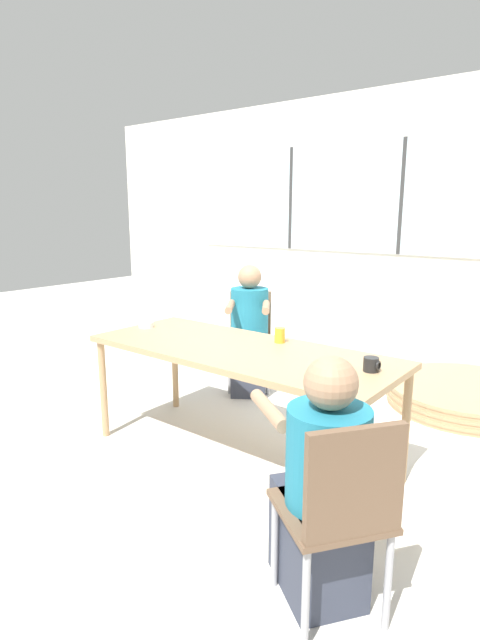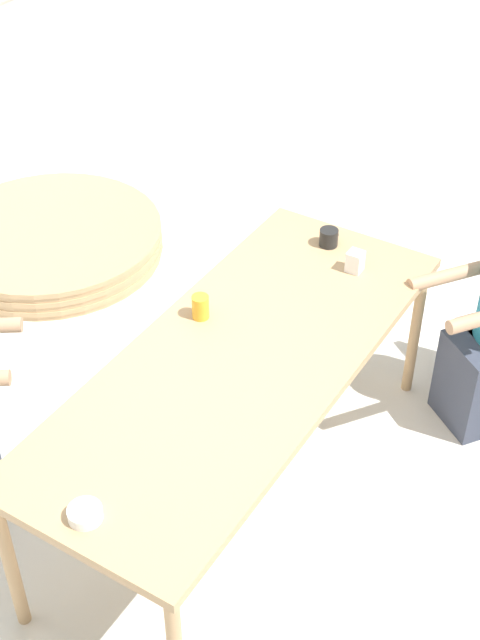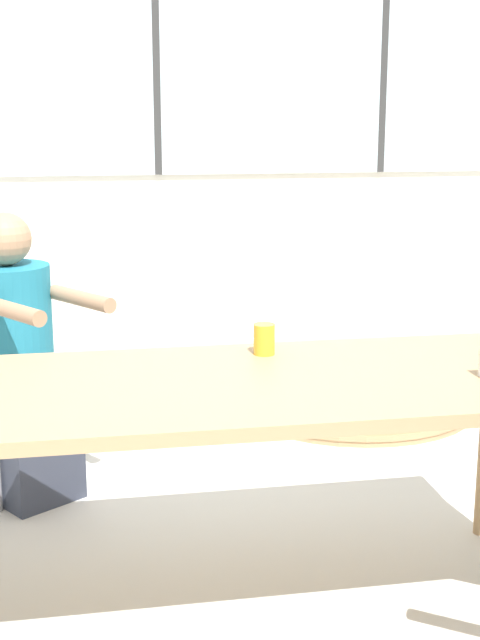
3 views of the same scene
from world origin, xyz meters
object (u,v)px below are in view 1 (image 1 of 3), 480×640
bowl_white_shallow (146,325)px  milk_carton_small (336,367)px  chair_for_man_blue_shirt (342,505)px  person_man_blue_shirt (322,492)px  chair_for_woman_green_shirt (250,330)px  folded_table_stack (466,396)px  coffee_mug (371,364)px  person_woman_green_shirt (249,336)px  juice_glass (280,335)px

bowl_white_shallow → milk_carton_small: bearing=-4.5°
milk_carton_small → bowl_white_shallow: (-1.64, 0.13, -0.03)m
chair_for_man_blue_shirt → bowl_white_shallow: (-2.05, 0.85, 0.25)m
person_man_blue_shirt → bowl_white_shallow: (-1.91, 0.75, 0.30)m
chair_for_woman_green_shirt → folded_table_stack: 1.93m
person_man_blue_shirt → coffee_mug: (-0.16, 0.80, 0.32)m
chair_for_woman_green_shirt → person_man_blue_shirt: (1.82, -1.91, -0.05)m
chair_for_man_blue_shirt → person_woman_green_shirt: bearing=81.0°
chair_for_woman_green_shirt → person_woman_green_shirt: size_ratio=0.76×
chair_for_man_blue_shirt → person_woman_green_shirt: (-1.87, 1.88, -0.01)m
chair_for_woman_green_shirt → milk_carton_small: size_ratio=9.36×
person_woman_green_shirt → juice_glass: (0.84, -0.77, 0.29)m
person_woman_green_shirt → coffee_mug: bearing=113.6°
chair_for_woman_green_shirt → folded_table_stack: (1.75, 0.69, -0.43)m
chair_for_woman_green_shirt → person_woman_green_shirt: 0.17m
folded_table_stack → chair_for_man_blue_shirt: bearing=-85.5°
milk_carton_small → bowl_white_shallow: 1.64m
person_woman_green_shirt → bowl_white_shallow: size_ratio=10.30×
chair_for_woman_green_shirt → person_man_blue_shirt: size_ratio=0.82×
chair_for_woman_green_shirt → coffee_mug: bearing=111.7°
chair_for_man_blue_shirt → milk_carton_small: bearing=66.1°
milk_carton_small → coffee_mug: bearing=57.5°
person_woman_green_shirt → milk_carton_small: (1.45, -1.16, 0.29)m
person_man_blue_shirt → milk_carton_small: person_man_blue_shirt is taller
milk_carton_small → person_woman_green_shirt: bearing=141.4°
milk_carton_small → chair_for_man_blue_shirt: bearing=-60.0°
juice_glass → chair_for_man_blue_shirt: bearing=-47.1°
chair_for_man_blue_shirt → folded_table_stack: size_ratio=0.68×
milk_carton_small → bowl_white_shallow: milk_carton_small is taller
person_man_blue_shirt → folded_table_stack: person_man_blue_shirt is taller
chair_for_woman_green_shirt → bowl_white_shallow: chair_for_woman_green_shirt is taller
chair_for_woman_green_shirt → milk_carton_small: (1.55, -1.29, 0.28)m
coffee_mug → juice_glass: bearing=164.8°
chair_for_man_blue_shirt → juice_glass: chair_for_man_blue_shirt is taller
person_man_blue_shirt → chair_for_man_blue_shirt: bearing=-90.0°
bowl_white_shallow → folded_table_stack: bearing=45.3°
chair_for_woman_green_shirt → milk_carton_small: 2.03m
person_woman_green_shirt → coffee_mug: size_ratio=12.77×
person_woman_green_shirt → bowl_white_shallow: bearing=45.1°
folded_table_stack → juice_glass: bearing=-116.9°
person_woman_green_shirt → milk_carton_small: bearing=106.9°
coffee_mug → juice_glass: juice_glass is taller
person_woman_green_shirt → person_man_blue_shirt: bearing=99.6°
person_woman_green_shirt → folded_table_stack: 1.90m
person_woman_green_shirt → person_man_blue_shirt: 2.48m
juice_glass → folded_table_stack: juice_glass is taller
person_man_blue_shirt → coffee_mug: person_man_blue_shirt is taller
chair_for_woman_green_shirt → folded_table_stack: chair_for_woman_green_shirt is taller
juice_glass → bowl_white_shallow: size_ratio=0.90×
chair_for_woman_green_shirt → person_woman_green_shirt: (0.10, -0.14, -0.01)m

